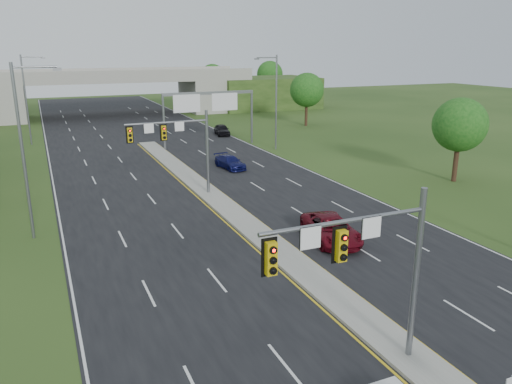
{
  "coord_description": "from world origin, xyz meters",
  "views": [
    {
      "loc": [
        -12.39,
        -13.29,
        11.83
      ],
      "look_at": [
        -0.23,
        14.52,
        3.0
      ],
      "focal_mm": 35.0,
      "sensor_mm": 36.0,
      "label": 1
    }
  ],
  "objects_px": {
    "overpass": "(111,95)",
    "car_far_a": "(331,229)",
    "signal_mast_far": "(180,140)",
    "signal_mast_near": "(369,258)",
    "sign_gantry": "(208,104)",
    "car_far_c": "(222,130)",
    "car_far_b": "(230,162)"
  },
  "relations": [
    {
      "from": "car_far_a",
      "to": "car_far_c",
      "type": "xyz_separation_m",
      "value": [
        7.19,
        40.18,
        -0.04
      ]
    },
    {
      "from": "sign_gantry",
      "to": "car_far_b",
      "type": "distance_m",
      "value": 13.03
    },
    {
      "from": "signal_mast_near",
      "to": "overpass",
      "type": "distance_m",
      "value": 80.11
    },
    {
      "from": "signal_mast_near",
      "to": "car_far_a",
      "type": "xyz_separation_m",
      "value": [
        6.08,
        12.0,
        -3.93
      ]
    },
    {
      "from": "signal_mast_far",
      "to": "car_far_c",
      "type": "relative_size",
      "value": 1.62
    },
    {
      "from": "overpass",
      "to": "car_far_b",
      "type": "distance_m",
      "value": 47.49
    },
    {
      "from": "overpass",
      "to": "car_far_a",
      "type": "bearing_deg",
      "value": -86.79
    },
    {
      "from": "signal_mast_near",
      "to": "signal_mast_far",
      "type": "height_order",
      "value": "same"
    },
    {
      "from": "overpass",
      "to": "signal_mast_near",
      "type": "bearing_deg",
      "value": -91.62
    },
    {
      "from": "signal_mast_far",
      "to": "sign_gantry",
      "type": "bearing_deg",
      "value": 65.89
    },
    {
      "from": "overpass",
      "to": "car_far_a",
      "type": "height_order",
      "value": "overpass"
    },
    {
      "from": "signal_mast_far",
      "to": "overpass",
      "type": "xyz_separation_m",
      "value": [
        2.26,
        55.07,
        -1.17
      ]
    },
    {
      "from": "overpass",
      "to": "sign_gantry",
      "type": "bearing_deg",
      "value": -79.21
    },
    {
      "from": "signal_mast_near",
      "to": "sign_gantry",
      "type": "distance_m",
      "value": 45.88
    },
    {
      "from": "signal_mast_near",
      "to": "car_far_c",
      "type": "relative_size",
      "value": 1.62
    },
    {
      "from": "signal_mast_near",
      "to": "car_far_a",
      "type": "bearing_deg",
      "value": 63.13
    },
    {
      "from": "car_far_c",
      "to": "signal_mast_near",
      "type": "bearing_deg",
      "value": -95.1
    },
    {
      "from": "car_far_a",
      "to": "signal_mast_near",
      "type": "bearing_deg",
      "value": -106.41
    },
    {
      "from": "signal_mast_near",
      "to": "sign_gantry",
      "type": "bearing_deg",
      "value": 78.75
    },
    {
      "from": "sign_gantry",
      "to": "signal_mast_far",
      "type": "bearing_deg",
      "value": -114.11
    },
    {
      "from": "sign_gantry",
      "to": "car_far_c",
      "type": "relative_size",
      "value": 2.69
    },
    {
      "from": "signal_mast_near",
      "to": "car_far_c",
      "type": "height_order",
      "value": "signal_mast_near"
    },
    {
      "from": "overpass",
      "to": "car_far_c",
      "type": "relative_size",
      "value": 18.56
    },
    {
      "from": "signal_mast_near",
      "to": "sign_gantry",
      "type": "xyz_separation_m",
      "value": [
        8.95,
        44.99,
        0.51
      ]
    },
    {
      "from": "signal_mast_near",
      "to": "overpass",
      "type": "height_order",
      "value": "overpass"
    },
    {
      "from": "signal_mast_far",
      "to": "car_far_a",
      "type": "bearing_deg",
      "value": -64.95
    },
    {
      "from": "car_far_a",
      "to": "car_far_c",
      "type": "bearing_deg",
      "value": 90.32
    },
    {
      "from": "overpass",
      "to": "car_far_a",
      "type": "xyz_separation_m",
      "value": [
        3.81,
        -68.08,
        -2.76
      ]
    },
    {
      "from": "signal_mast_far",
      "to": "car_far_b",
      "type": "distance_m",
      "value": 11.44
    },
    {
      "from": "signal_mast_near",
      "to": "car_far_a",
      "type": "distance_m",
      "value": 14.01
    },
    {
      "from": "signal_mast_far",
      "to": "sign_gantry",
      "type": "height_order",
      "value": "signal_mast_far"
    },
    {
      "from": "car_far_a",
      "to": "signal_mast_far",
      "type": "bearing_deg",
      "value": 125.51
    }
  ]
}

